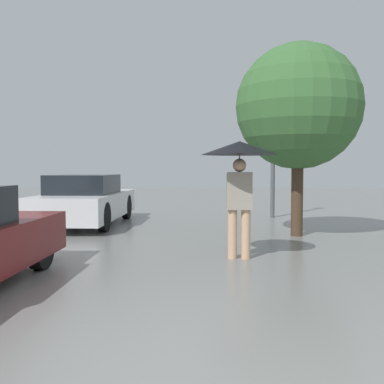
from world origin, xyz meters
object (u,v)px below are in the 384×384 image
at_px(pedestrian, 240,161).
at_px(tree, 298,107).
at_px(parked_car_farthest, 86,201).
at_px(street_lamp, 273,124).

distance_m(pedestrian, tree, 2.97).
relative_size(pedestrian, parked_car_farthest, 0.45).
bearing_deg(parked_car_farthest, tree, -18.05).
bearing_deg(tree, pedestrian, -120.22).
bearing_deg(street_lamp, pedestrian, -103.14).
bearing_deg(pedestrian, street_lamp, 76.86).
relative_size(pedestrian, street_lamp, 0.46).
xyz_separation_m(tree, street_lamp, (-0.03, 3.39, 0.00)).
height_order(tree, street_lamp, street_lamp).
distance_m(pedestrian, street_lamp, 6.02).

